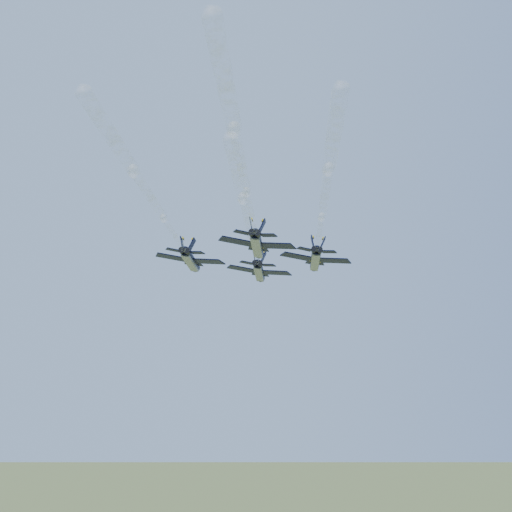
{
  "coord_description": "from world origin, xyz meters",
  "views": [
    {
      "loc": [
        -9.73,
        -105.83,
        80.81
      ],
      "look_at": [
        -3.9,
        4.65,
        107.25
      ],
      "focal_mm": 45.0,
      "sensor_mm": 36.0,
      "label": 1
    }
  ],
  "objects_px": {
    "jet_left": "(191,260)",
    "jet_slot": "(257,245)",
    "jet_lead": "(259,272)",
    "jet_right": "(315,260)"
  },
  "relations": [
    {
      "from": "jet_lead",
      "to": "jet_right",
      "type": "height_order",
      "value": "same"
    },
    {
      "from": "jet_lead",
      "to": "jet_left",
      "type": "relative_size",
      "value": 1.0
    },
    {
      "from": "jet_left",
      "to": "jet_slot",
      "type": "relative_size",
      "value": 1.0
    },
    {
      "from": "jet_right",
      "to": "jet_left",
      "type": "bearing_deg",
      "value": -178.47
    },
    {
      "from": "jet_right",
      "to": "jet_slot",
      "type": "xyz_separation_m",
      "value": [
        -10.71,
        -9.77,
        0.0
      ]
    },
    {
      "from": "jet_lead",
      "to": "jet_right",
      "type": "bearing_deg",
      "value": -43.01
    },
    {
      "from": "jet_lead",
      "to": "jet_left",
      "type": "xyz_separation_m",
      "value": [
        -12.58,
        -8.89,
        0.0
      ]
    },
    {
      "from": "jet_lead",
      "to": "jet_right",
      "type": "distance_m",
      "value": 14.08
    },
    {
      "from": "jet_left",
      "to": "jet_right",
      "type": "relative_size",
      "value": 1.0
    },
    {
      "from": "jet_lead",
      "to": "jet_right",
      "type": "relative_size",
      "value": 1.0
    }
  ]
}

